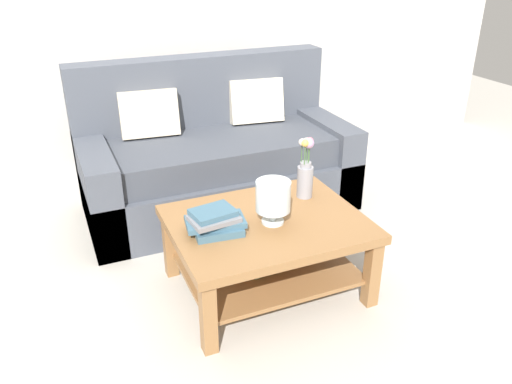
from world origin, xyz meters
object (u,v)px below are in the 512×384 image
object	(u,v)px
couch	(216,159)
flower_pitcher	(306,171)
book_stack_main	(215,222)
coffee_table	(267,240)
glass_hurricane_vase	(273,197)

from	to	relation	value
couch	flower_pitcher	size ratio (longest dim) A/B	5.20
book_stack_main	coffee_table	bearing A→B (deg)	1.33
flower_pitcher	glass_hurricane_vase	bearing A→B (deg)	-145.22
coffee_table	book_stack_main	size ratio (longest dim) A/B	3.20
coffee_table	flower_pitcher	size ratio (longest dim) A/B	2.81
coffee_table	glass_hurricane_vase	size ratio (longest dim) A/B	4.34
coffee_table	couch	bearing A→B (deg)	85.13
book_stack_main	flower_pitcher	distance (m)	0.65
book_stack_main	glass_hurricane_vase	world-z (taller)	glass_hurricane_vase
glass_hurricane_vase	couch	bearing A→B (deg)	86.12
couch	flower_pitcher	distance (m)	1.00
coffee_table	flower_pitcher	bearing A→B (deg)	28.28
couch	flower_pitcher	bearing A→B (deg)	-76.65
couch	book_stack_main	bearing A→B (deg)	-109.07
couch	glass_hurricane_vase	distance (m)	1.18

